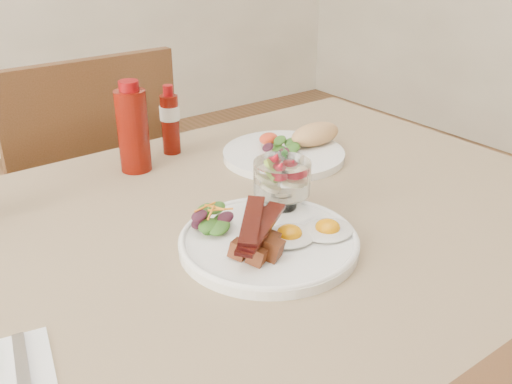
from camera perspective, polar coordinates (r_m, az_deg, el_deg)
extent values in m
cylinder|color=brown|center=(1.72, 6.83, -4.44)|extent=(0.06, 0.06, 0.71)
cube|color=brown|center=(0.96, -3.12, -4.70)|extent=(1.30, 0.85, 0.04)
cube|color=#9A805E|center=(0.95, -3.15, -3.61)|extent=(1.33, 0.88, 0.00)
cylinder|color=brown|center=(1.63, -19.82, -13.46)|extent=(0.04, 0.04, 0.45)
cylinder|color=brown|center=(1.72, -8.38, -9.50)|extent=(0.04, 0.04, 0.45)
cylinder|color=brown|center=(1.92, -23.26, -7.55)|extent=(0.04, 0.04, 0.45)
cylinder|color=brown|center=(2.00, -13.41, -4.53)|extent=(0.04, 0.04, 0.45)
cube|color=brown|center=(1.69, -17.24, -1.80)|extent=(0.42, 0.42, 0.03)
cube|color=brown|center=(1.42, -15.59, 3.56)|extent=(0.42, 0.03, 0.46)
cylinder|color=white|center=(0.89, 1.28, -5.06)|extent=(0.28, 0.28, 0.02)
ellipsoid|color=silver|center=(0.90, 7.16, -3.80)|extent=(0.10, 0.10, 0.01)
ellipsoid|color=orange|center=(0.90, 7.17, -3.51)|extent=(0.04, 0.04, 0.02)
ellipsoid|color=silver|center=(0.88, 3.36, -4.40)|extent=(0.10, 0.10, 0.01)
ellipsoid|color=orange|center=(0.88, 3.37, -4.10)|extent=(0.04, 0.04, 0.02)
cube|color=maroon|center=(0.84, -0.67, -5.32)|extent=(0.03, 0.03, 0.03)
cube|color=maroon|center=(0.85, 1.19, -4.96)|extent=(0.03, 0.03, 0.03)
cube|color=maroon|center=(0.82, 0.14, -6.37)|extent=(0.03, 0.03, 0.02)
cube|color=maroon|center=(0.87, 0.31, -4.26)|extent=(0.03, 0.03, 0.03)
cube|color=maroon|center=(0.83, 1.56, -5.71)|extent=(0.03, 0.03, 0.03)
cube|color=maroon|center=(0.83, -1.69, -5.77)|extent=(0.03, 0.03, 0.02)
cube|color=maroon|center=(0.84, 0.33, -3.79)|extent=(0.03, 0.03, 0.03)
cube|color=maroon|center=(0.83, 0.12, -4.46)|extent=(0.03, 0.03, 0.02)
cube|color=#4E170D|center=(0.83, -0.15, -3.82)|extent=(0.11, 0.10, 0.01)
cube|color=#4E170D|center=(0.83, 0.66, -3.41)|extent=(0.12, 0.09, 0.01)
cube|color=#4E170D|center=(0.83, -0.40, -2.82)|extent=(0.11, 0.11, 0.01)
ellipsoid|color=#1E4B14|center=(0.91, -4.38, -3.52)|extent=(0.05, 0.04, 0.01)
ellipsoid|color=#1E4B14|center=(0.92, -3.45, -2.82)|extent=(0.04, 0.04, 0.01)
ellipsoid|color=#32101C|center=(0.91, -5.62, -3.04)|extent=(0.04, 0.03, 0.01)
ellipsoid|color=#1E4B14|center=(0.89, -3.68, -3.56)|extent=(0.05, 0.04, 0.01)
ellipsoid|color=#1E4B14|center=(0.89, -4.83, -3.34)|extent=(0.04, 0.03, 0.01)
ellipsoid|color=#32101C|center=(0.90, -3.07, -2.57)|extent=(0.04, 0.03, 0.01)
ellipsoid|color=#1E4B14|center=(0.91, -5.04, -1.85)|extent=(0.04, 0.04, 0.01)
ellipsoid|color=#1E4B14|center=(0.91, -3.97, -1.59)|extent=(0.04, 0.03, 0.01)
ellipsoid|color=#32101C|center=(0.89, -5.69, -2.37)|extent=(0.03, 0.03, 0.01)
cylinder|color=orange|center=(0.90, -4.14, -1.53)|extent=(0.02, 0.04, 0.01)
cylinder|color=orange|center=(0.90, -5.14, -1.51)|extent=(0.04, 0.01, 0.01)
cylinder|color=orange|center=(0.89, -3.57, -1.76)|extent=(0.03, 0.03, 0.01)
cylinder|color=orange|center=(0.88, -4.52, -2.05)|extent=(0.03, 0.03, 0.01)
cylinder|color=white|center=(0.98, 2.56, -1.09)|extent=(0.05, 0.05, 0.01)
cylinder|color=white|center=(0.97, 2.58, -0.40)|extent=(0.02, 0.02, 0.02)
cylinder|color=white|center=(0.95, 2.62, 1.49)|extent=(0.10, 0.10, 0.05)
cylinder|color=beige|center=(0.95, 1.76, 0.72)|extent=(0.03, 0.03, 0.01)
cylinder|color=beige|center=(0.97, 3.39, 1.37)|extent=(0.03, 0.03, 0.01)
cylinder|color=beige|center=(0.97, 1.77, 1.64)|extent=(0.03, 0.03, 0.01)
cylinder|color=#9AC33B|center=(0.95, 1.62, 2.27)|extent=(0.04, 0.04, 0.01)
cone|color=red|center=(0.95, 3.61, 2.71)|extent=(0.03, 0.03, 0.03)
cone|color=red|center=(0.93, 2.43, 2.45)|extent=(0.03, 0.03, 0.03)
cone|color=red|center=(0.95, 1.97, 3.34)|extent=(0.03, 0.03, 0.03)
ellipsoid|color=#2B772B|center=(0.94, 2.80, 3.77)|extent=(0.02, 0.01, 0.00)
ellipsoid|color=#2B772B|center=(0.95, 2.94, 4.09)|extent=(0.02, 0.01, 0.00)
cylinder|color=white|center=(1.21, 2.78, 3.77)|extent=(0.26, 0.26, 0.02)
ellipsoid|color=#1E4B14|center=(1.19, 2.30, 4.05)|extent=(0.05, 0.04, 0.01)
ellipsoid|color=#1E4B14|center=(1.22, 2.01, 4.76)|extent=(0.04, 0.04, 0.01)
ellipsoid|color=#32101C|center=(1.18, 2.79, 3.95)|extent=(0.04, 0.03, 0.01)
ellipsoid|color=#1E4B14|center=(1.19, 3.72, 4.43)|extent=(0.04, 0.04, 0.01)
ellipsoid|color=#1E4B14|center=(1.22, 3.43, 4.99)|extent=(0.04, 0.03, 0.01)
ellipsoid|color=#32101C|center=(1.18, 1.20, 4.51)|extent=(0.04, 0.03, 0.01)
ellipsoid|color=#1E4B14|center=(1.21, 2.41, 5.19)|extent=(0.04, 0.03, 0.01)
ellipsoid|color=red|center=(1.23, 1.27, 5.14)|extent=(0.04, 0.03, 0.03)
ellipsoid|color=tan|center=(1.25, 5.96, 5.88)|extent=(0.14, 0.10, 0.05)
cylinder|color=#5E0D05|center=(1.16, -12.19, 5.96)|extent=(0.06, 0.06, 0.16)
cylinder|color=maroon|center=(1.13, -12.62, 10.33)|extent=(0.04, 0.04, 0.02)
cylinder|color=#5E0D05|center=(1.24, -8.56, 6.68)|extent=(0.04, 0.04, 0.13)
cylinder|color=silver|center=(1.23, -8.64, 7.84)|extent=(0.05, 0.05, 0.03)
cylinder|color=maroon|center=(1.21, -8.79, 9.98)|extent=(0.02, 0.02, 0.02)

